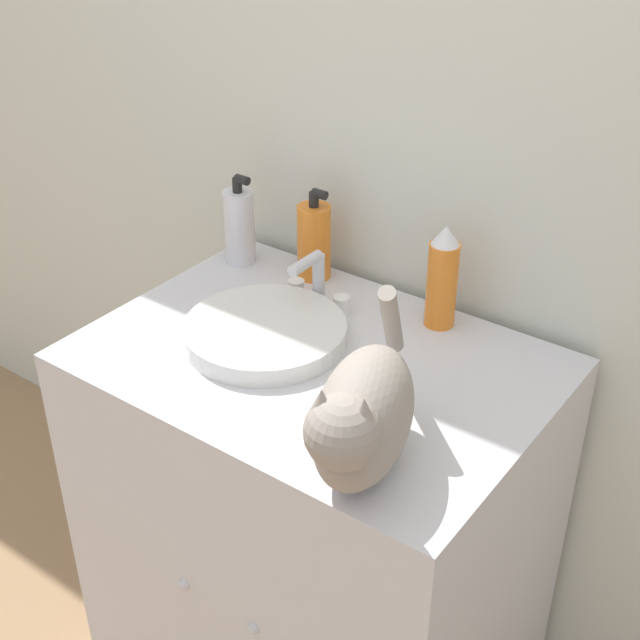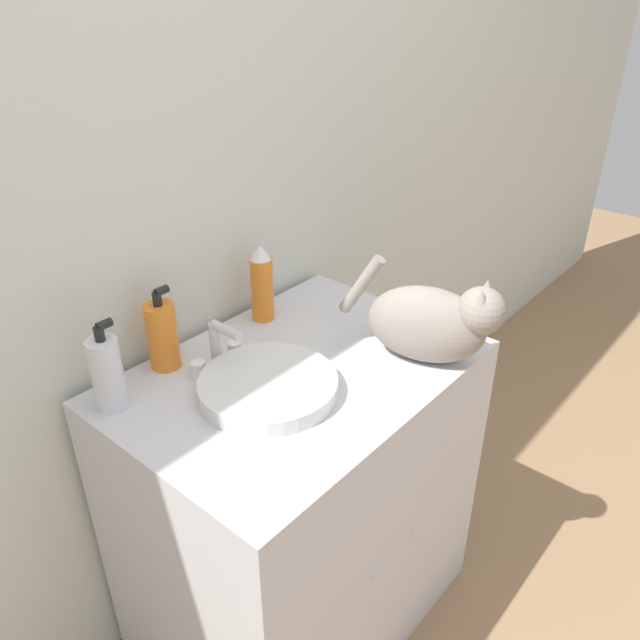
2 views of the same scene
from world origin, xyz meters
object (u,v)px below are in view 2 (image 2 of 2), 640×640
at_px(soap_bottle, 107,373).
at_px(lotion_bottle, 162,335).
at_px(spray_bottle, 262,284).
at_px(cat, 434,321).

distance_m(soap_bottle, lotion_bottle, 0.17).
bearing_deg(spray_bottle, soap_bottle, -176.63).
height_order(cat, soap_bottle, cat).
relative_size(soap_bottle, lotion_bottle, 1.01).
bearing_deg(cat, soap_bottle, -143.93).
bearing_deg(spray_bottle, cat, -75.42).
bearing_deg(spray_bottle, lotion_bottle, 177.85).
relative_size(cat, spray_bottle, 1.87).
relative_size(cat, lotion_bottle, 1.94).
xyz_separation_m(cat, lotion_bottle, (-0.41, 0.44, -0.02)).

